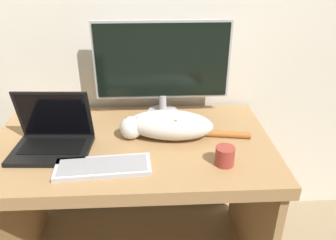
# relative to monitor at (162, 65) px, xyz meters

# --- Properties ---
(wall_back) EXTENTS (6.40, 0.06, 2.60)m
(wall_back) POSITION_rel_monitor_xyz_m (-0.16, 0.16, 0.25)
(wall_back) COLOR silver
(wall_back) RESTS_ON ground_plane
(desk) EXTENTS (1.32, 0.76, 0.77)m
(desk) POSITION_rel_monitor_xyz_m (-0.16, -0.28, -0.45)
(desk) COLOR #A37A4C
(desk) RESTS_ON ground_plane
(monitor) EXTENTS (0.70, 0.17, 0.50)m
(monitor) POSITION_rel_monitor_xyz_m (0.00, 0.00, 0.00)
(monitor) COLOR #B2B2B7
(monitor) RESTS_ON desk
(laptop) EXTENTS (0.35, 0.27, 0.26)m
(laptop) POSITION_rel_monitor_xyz_m (-0.51, -0.33, -0.23)
(laptop) COLOR black
(laptop) RESTS_ON desk
(external_keyboard) EXTENTS (0.40, 0.17, 0.02)m
(external_keyboard) POSITION_rel_monitor_xyz_m (-0.26, -0.50, -0.27)
(external_keyboard) COLOR #BCBCC1
(external_keyboard) RESTS_ON desk
(cat) EXTENTS (0.62, 0.24, 0.14)m
(cat) POSITION_rel_monitor_xyz_m (0.01, -0.25, -0.21)
(cat) COLOR silver
(cat) RESTS_ON desk
(coffee_mug) EXTENTS (0.08, 0.08, 0.08)m
(coffee_mug) POSITION_rel_monitor_xyz_m (0.24, -0.49, -0.24)
(coffee_mug) COLOR #9E382D
(coffee_mug) RESTS_ON desk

